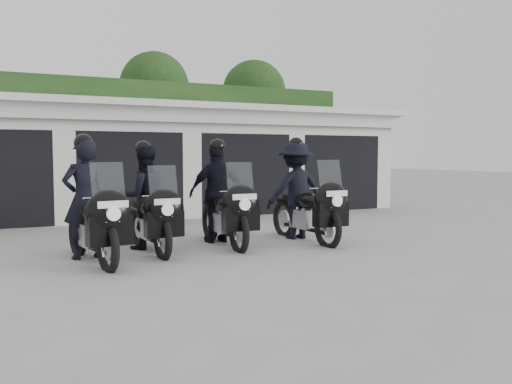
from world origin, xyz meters
name	(u,v)px	position (x,y,z in m)	size (l,w,h in m)	color
ground	(215,261)	(0.00, 0.00, 0.00)	(80.00, 80.00, 0.00)	#9D9E98
garage_block	(110,162)	(0.00, 8.06, 1.42)	(16.40, 6.80, 2.96)	silver
background_vegetation	(93,124)	(0.37, 12.92, 2.77)	(20.00, 3.90, 5.80)	#183212
police_bike_a	(91,210)	(-1.74, 0.76, 0.81)	(0.88, 2.33, 2.03)	black
police_bike_b	(147,203)	(-0.70, 1.38, 0.82)	(0.89, 2.24, 1.95)	black
police_bike_c	(221,198)	(0.70, 1.44, 0.85)	(1.12, 2.30, 2.00)	black
police_bike_d	(301,195)	(2.26, 1.22, 0.87)	(1.24, 2.35, 2.04)	black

